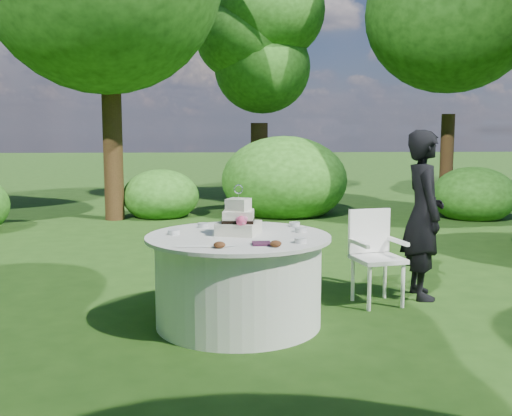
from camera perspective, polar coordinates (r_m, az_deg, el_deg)
The scene contains 9 objects.
ground at distance 5.23m, azimuth -1.67°, elevation -10.94°, with size 80.00×80.00×0.00m, color #1B3B10.
napkins at distance 4.63m, azimuth 0.52°, elevation -3.40°, with size 0.14×0.14×0.02m, color #451D39.
feather_plume at distance 4.55m, azimuth -4.91°, elevation -3.65°, with size 0.48×0.07×0.01m, color white.
guest at distance 6.09m, azimuth 15.64°, elevation -0.61°, with size 0.60×0.40×1.65m, color black.
table at distance 5.12m, azimuth -1.69°, elevation -6.82°, with size 1.56×1.56×0.77m.
cake at distance 5.07m, azimuth -1.67°, elevation -1.25°, with size 0.42×0.42×0.43m.
chair at distance 5.84m, azimuth 11.20°, elevation -3.87°, with size 0.51×0.51×0.89m.
votives at distance 5.18m, azimuth -0.20°, elevation -2.11°, with size 1.19×0.91×0.04m.
petal_cups at distance 4.51m, azimuth -0.79°, elevation -3.47°, with size 0.52×0.11×0.05m.
Camera 1 is at (-0.18, -4.96, 1.65)m, focal length 42.00 mm.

